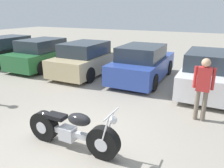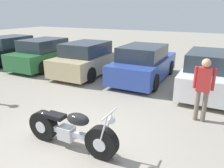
# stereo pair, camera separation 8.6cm
# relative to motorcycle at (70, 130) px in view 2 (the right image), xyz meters

# --- Properties ---
(ground_plane) EXTENTS (60.00, 60.00, 0.00)m
(ground_plane) POSITION_rel_motorcycle_xyz_m (-0.04, 0.21, -0.42)
(ground_plane) COLOR gray
(motorcycle) EXTENTS (2.22, 0.62, 1.03)m
(motorcycle) POSITION_rel_motorcycle_xyz_m (0.00, 0.00, 0.00)
(motorcycle) COLOR black
(motorcycle) RESTS_ON ground_plane
(parked_car_black) EXTENTS (1.89, 4.13, 1.49)m
(parked_car_black) POSITION_rel_motorcycle_xyz_m (-8.23, 5.45, 0.28)
(parked_car_black) COLOR black
(parked_car_black) RESTS_ON ground_plane
(parked_car_green) EXTENTS (1.89, 4.13, 1.49)m
(parked_car_green) POSITION_rel_motorcycle_xyz_m (-5.57, 5.35, 0.28)
(parked_car_green) COLOR #286B38
(parked_car_green) RESTS_ON ground_plane
(parked_car_champagne) EXTENTS (1.89, 4.13, 1.49)m
(parked_car_champagne) POSITION_rel_motorcycle_xyz_m (-2.91, 5.29, 0.28)
(parked_car_champagne) COLOR #C6B284
(parked_car_champagne) RESTS_ON ground_plane
(parked_car_blue) EXTENTS (1.89, 4.13, 1.49)m
(parked_car_blue) POSITION_rel_motorcycle_xyz_m (-0.25, 5.51, 0.28)
(parked_car_blue) COLOR #2D479E
(parked_car_blue) RESTS_ON ground_plane
(parked_car_white) EXTENTS (1.89, 4.13, 1.49)m
(parked_car_white) POSITION_rel_motorcycle_xyz_m (2.41, 5.23, 0.28)
(parked_car_white) COLOR white
(parked_car_white) RESTS_ON ground_plane
(person_standing) EXTENTS (0.52, 0.23, 1.71)m
(person_standing) POSITION_rel_motorcycle_xyz_m (2.36, 2.58, 0.60)
(person_standing) COLOR #726656
(person_standing) RESTS_ON ground_plane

